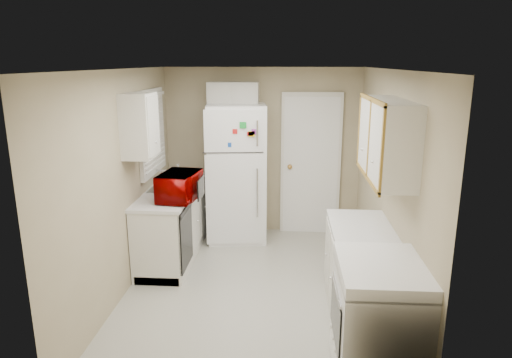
{
  "coord_description": "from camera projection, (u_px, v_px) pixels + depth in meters",
  "views": [
    {
      "loc": [
        0.35,
        -4.61,
        2.48
      ],
      "look_at": [
        0.0,
        0.5,
        1.15
      ],
      "focal_mm": 32.0,
      "sensor_mm": 36.0,
      "label": 1
    }
  ],
  "objects": [
    {
      "name": "left_counter",
      "position": [
        174.0,
        222.0,
        5.93
      ],
      "size": [
        0.6,
        1.8,
        0.9
      ],
      "primitive_type": "cube",
      "color": "silver",
      "rests_on": "floor"
    },
    {
      "name": "interior_door",
      "position": [
        311.0,
        165.0,
        6.6
      ],
      "size": [
        0.86,
        0.06,
        2.08
      ],
      "primitive_type": "cube",
      "color": "white",
      "rests_on": "floor"
    },
    {
      "name": "wall_back",
      "position": [
        263.0,
        152.0,
        6.63
      ],
      "size": [
        2.8,
        2.8,
        0.0
      ],
      "primitive_type": "plane",
      "color": "tan",
      "rests_on": "floor"
    },
    {
      "name": "wall_front",
      "position": [
        231.0,
        264.0,
        2.96
      ],
      "size": [
        2.8,
        2.8,
        0.0
      ],
      "primitive_type": "plane",
      "color": "tan",
      "rests_on": "floor"
    },
    {
      "name": "window_blinds",
      "position": [
        153.0,
        132.0,
        5.8
      ],
      "size": [
        0.1,
        0.98,
        1.08
      ],
      "primitive_type": "cube",
      "color": "silver",
      "rests_on": "wall_left"
    },
    {
      "name": "right_counter",
      "position": [
        367.0,
        291.0,
        4.14
      ],
      "size": [
        0.6,
        2.0,
        0.9
      ],
      "primitive_type": "cube",
      "color": "silver",
      "rests_on": "floor"
    },
    {
      "name": "upper_cabinet_left",
      "position": [
        139.0,
        126.0,
        4.94
      ],
      "size": [
        0.3,
        0.45,
        0.7
      ],
      "primitive_type": "cube",
      "color": "silver",
      "rests_on": "wall_left"
    },
    {
      "name": "dishwasher",
      "position": [
        186.0,
        237.0,
        5.32
      ],
      "size": [
        0.03,
        0.58,
        0.72
      ],
      "primitive_type": "cube",
      "color": "black",
      "rests_on": "floor"
    },
    {
      "name": "wall_left",
      "position": [
        123.0,
        184.0,
        4.89
      ],
      "size": [
        3.8,
        3.8,
        0.0
      ],
      "primitive_type": "plane",
      "color": "tan",
      "rests_on": "floor"
    },
    {
      "name": "upper_cabinet_right",
      "position": [
        387.0,
        139.0,
        4.08
      ],
      "size": [
        0.3,
        1.2,
        0.7
      ],
      "primitive_type": "cube",
      "color": "silver",
      "rests_on": "wall_right"
    },
    {
      "name": "wall_right",
      "position": [
        388.0,
        189.0,
        4.71
      ],
      "size": [
        3.8,
        3.8,
        0.0
      ],
      "primitive_type": "plane",
      "color": "tan",
      "rests_on": "floor"
    },
    {
      "name": "stove",
      "position": [
        380.0,
        322.0,
        3.55
      ],
      "size": [
        0.67,
        0.83,
        1.01
      ],
      "primitive_type": "cube",
      "rotation": [
        0.0,
        0.0,
        0.0
      ],
      "color": "white",
      "rests_on": "floor"
    },
    {
      "name": "microwave",
      "position": [
        180.0,
        187.0,
        5.32
      ],
      "size": [
        0.62,
        0.4,
        0.39
      ],
      "primitive_type": "imported",
      "rotation": [
        0.0,
        0.0,
        1.44
      ],
      "color": "#8D0100",
      "rests_on": "left_counter"
    },
    {
      "name": "cabinet_over_fridge",
      "position": [
        233.0,
        97.0,
        6.32
      ],
      "size": [
        0.7,
        0.3,
        0.4
      ],
      "primitive_type": "cube",
      "color": "silver",
      "rests_on": "wall_back"
    },
    {
      "name": "ceiling",
      "position": [
        253.0,
        69.0,
        4.5
      ],
      "size": [
        3.8,
        3.8,
        0.0
      ],
      "primitive_type": "plane",
      "color": "white",
      "rests_on": "floor"
    },
    {
      "name": "floor",
      "position": [
        253.0,
        289.0,
        5.1
      ],
      "size": [
        3.8,
        3.8,
        0.0
      ],
      "primitive_type": "plane",
      "color": "beige",
      "rests_on": "ground"
    },
    {
      "name": "soap_bottle",
      "position": [
        178.0,
        172.0,
        6.28
      ],
      "size": [
        0.12,
        0.12,
        0.21
      ],
      "primitive_type": "imported",
      "rotation": [
        0.0,
        0.0,
        -0.38
      ],
      "color": "silver",
      "rests_on": "left_counter"
    },
    {
      "name": "sink",
      "position": [
        175.0,
        188.0,
        5.97
      ],
      "size": [
        0.54,
        0.74,
        0.16
      ],
      "primitive_type": "cube",
      "color": "gray",
      "rests_on": "left_counter"
    },
    {
      "name": "refrigerator",
      "position": [
        237.0,
        173.0,
        6.4
      ],
      "size": [
        0.87,
        0.85,
        1.92
      ],
      "primitive_type": "cube",
      "rotation": [
        0.0,
        0.0,
        0.12
      ],
      "color": "white",
      "rests_on": "floor"
    }
  ]
}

